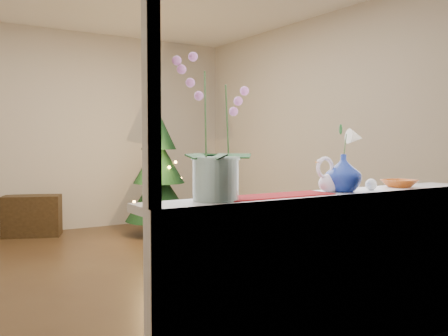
# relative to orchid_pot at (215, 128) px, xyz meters

# --- Properties ---
(ground) EXTENTS (5.00, 5.00, 0.00)m
(ground) POSITION_rel_orchid_pot_xyz_m (0.71, 2.37, -1.26)
(ground) COLOR #3C2818
(ground) RESTS_ON ground
(wall_back) EXTENTS (4.50, 0.10, 2.70)m
(wall_back) POSITION_rel_orchid_pot_xyz_m (0.71, 4.87, 0.09)
(wall_back) COLOR beige
(wall_back) RESTS_ON ground
(wall_front) EXTENTS (4.50, 0.10, 2.70)m
(wall_front) POSITION_rel_orchid_pot_xyz_m (0.71, -0.13, 0.09)
(wall_front) COLOR beige
(wall_front) RESTS_ON ground
(wall_right) EXTENTS (0.10, 5.00, 2.70)m
(wall_right) POSITION_rel_orchid_pot_xyz_m (2.96, 2.37, 0.09)
(wall_right) COLOR beige
(wall_right) RESTS_ON ground
(window_apron) EXTENTS (2.20, 0.08, 0.88)m
(window_apron) POSITION_rel_orchid_pot_xyz_m (0.71, -0.09, -0.82)
(window_apron) COLOR white
(window_apron) RESTS_ON ground
(windowsill) EXTENTS (2.20, 0.26, 0.04)m
(windowsill) POSITION_rel_orchid_pot_xyz_m (0.71, -0.00, -0.36)
(windowsill) COLOR white
(windowsill) RESTS_ON window_apron
(window_frame) EXTENTS (2.22, 0.06, 1.60)m
(window_frame) POSITION_rel_orchid_pot_xyz_m (0.71, -0.10, 0.44)
(window_frame) COLOR white
(window_frame) RESTS_ON windowsill
(runner) EXTENTS (0.70, 0.20, 0.01)m
(runner) POSITION_rel_orchid_pot_xyz_m (0.33, -0.00, -0.34)
(runner) COLOR maroon
(runner) RESTS_ON windowsill
(orchid_pot) EXTENTS (0.30, 0.30, 0.68)m
(orchid_pot) POSITION_rel_orchid_pot_xyz_m (0.00, 0.00, 0.00)
(orchid_pot) COLOR white
(orchid_pot) RESTS_ON windowsill
(swan) EXTENTS (0.22, 0.10, 0.18)m
(swan) POSITION_rel_orchid_pot_xyz_m (0.75, 0.01, -0.25)
(swan) COLOR silver
(swan) RESTS_ON windowsill
(blue_vase) EXTENTS (0.30, 0.30, 0.24)m
(blue_vase) POSITION_rel_orchid_pot_xyz_m (0.82, -0.02, -0.22)
(blue_vase) COLOR navy
(blue_vase) RESTS_ON windowsill
(lily) EXTENTS (0.13, 0.08, 0.18)m
(lily) POSITION_rel_orchid_pot_xyz_m (0.82, -0.02, -0.01)
(lily) COLOR beige
(lily) RESTS_ON blue_vase
(paperweight) EXTENTS (0.09, 0.09, 0.07)m
(paperweight) POSITION_rel_orchid_pot_xyz_m (1.02, -0.04, -0.31)
(paperweight) COLOR silver
(paperweight) RESTS_ON windowsill
(amber_dish) EXTENTS (0.18, 0.18, 0.04)m
(amber_dish) POSITION_rel_orchid_pot_xyz_m (1.30, -0.01, -0.32)
(amber_dish) COLOR #A44712
(amber_dish) RESTS_ON windowsill
(xmas_tree) EXTENTS (1.05, 1.05, 1.58)m
(xmas_tree) POSITION_rel_orchid_pot_xyz_m (1.50, 3.87, -0.47)
(xmas_tree) COLOR black
(xmas_tree) RESTS_ON ground
(side_table) EXTENTS (0.77, 0.58, 0.52)m
(side_table) POSITION_rel_orchid_pot_xyz_m (0.09, 4.62, -1.00)
(side_table) COLOR black
(side_table) RESTS_ON ground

